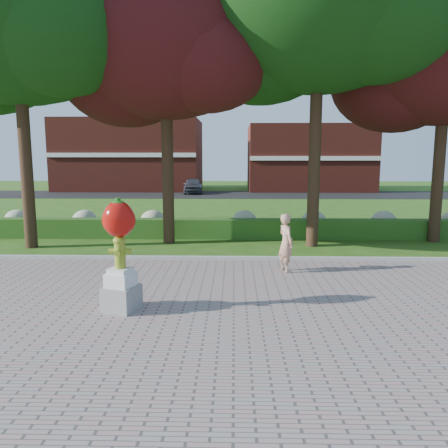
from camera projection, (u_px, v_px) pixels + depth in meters
ground at (212, 289)px, 11.17m from camera, size 100.00×100.00×0.00m
walkway at (200, 360)px, 7.22m from camera, size 40.00×14.00×0.04m
curb at (217, 259)px, 14.12m from camera, size 40.00×0.18×0.15m
lawn_hedge at (221, 229)px, 18.03m from camera, size 24.00×0.70×0.80m
hydrangea_row at (235, 222)px, 18.98m from camera, size 20.10×1.10×0.99m
street at (228, 195)px, 38.83m from camera, size 50.00×8.00×0.02m
building_left at (131, 155)px, 44.46m from camera, size 14.00×8.00×7.00m
building_right at (308, 158)px, 44.09m from camera, size 12.00×8.00×6.40m
tree_far_left at (14, 22)px, 15.15m from camera, size 9.00×7.68×11.66m
tree_mid_left at (163, 48)px, 16.12m from camera, size 8.25×7.04×10.69m
tree_mid_right at (315, 4)px, 15.30m from camera, size 9.75×8.32×12.64m
tree_far_right at (443, 59)px, 16.41m from camera, size 7.88×6.72×10.21m
hydrant_sculpture at (120, 252)px, 9.31m from camera, size 0.84×0.84×2.45m
woman at (286, 243)px, 12.58m from camera, size 0.60×0.72×1.69m
parked_car at (193, 185)px, 40.08m from camera, size 2.03×4.30×1.42m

